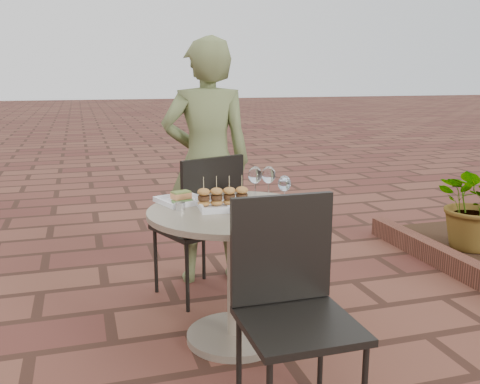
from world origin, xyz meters
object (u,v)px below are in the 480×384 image
object	(u,v)px
plate_sliders	(223,200)
plate_salmon	(181,199)
chair_far	(204,216)
cafe_table	(235,255)
plate_tuna	(260,213)
chair_near	(291,292)
diner	(207,163)

from	to	relation	value
plate_sliders	plate_salmon	bearing A→B (deg)	137.69
chair_far	plate_sliders	size ratio (longest dim) A/B	3.36
cafe_table	plate_salmon	world-z (taller)	plate_salmon
plate_tuna	chair_near	bearing A→B (deg)	-94.76
plate_sliders	chair_far	bearing A→B (deg)	88.69
plate_sliders	plate_tuna	world-z (taller)	plate_sliders
plate_sliders	plate_tuna	bearing A→B (deg)	-60.28
chair_far	chair_near	xyz separation A→B (m)	(0.07, -1.26, 0.00)
chair_far	plate_tuna	bearing A→B (deg)	77.20
diner	plate_sliders	size ratio (longest dim) A/B	5.97
chair_far	diner	size ratio (longest dim) A/B	0.56
chair_far	plate_tuna	xyz separation A→B (m)	(0.11, -0.74, 0.20)
diner	plate_salmon	xyz separation A→B (m)	(-0.31, -0.68, -0.08)
diner	plate_salmon	world-z (taller)	diner
cafe_table	diner	bearing A→B (deg)	85.46
plate_salmon	chair_far	bearing A→B (deg)	60.00
plate_sliders	chair_near	bearing A→B (deg)	-83.64
cafe_table	chair_far	xyz separation A→B (m)	(-0.03, 0.58, 0.07)
chair_near	diner	bearing A→B (deg)	88.79
chair_near	plate_salmon	xyz separation A→B (m)	(-0.27, 0.92, 0.20)
chair_near	plate_tuna	world-z (taller)	chair_near
chair_near	plate_sliders	xyz separation A→B (m)	(-0.08, 0.74, 0.22)
chair_far	plate_salmon	size ratio (longest dim) A/B	3.23
chair_far	plate_sliders	distance (m)	0.56
chair_near	plate_salmon	distance (m)	0.98
cafe_table	chair_far	world-z (taller)	chair_far
diner	plate_sliders	xyz separation A→B (m)	(-0.12, -0.85, -0.06)
cafe_table	plate_tuna	size ratio (longest dim) A/B	3.25
chair_far	chair_near	distance (m)	1.27
cafe_table	plate_tuna	xyz separation A→B (m)	(0.08, -0.17, 0.26)
chair_near	plate_salmon	size ratio (longest dim) A/B	3.23
cafe_table	plate_salmon	distance (m)	0.42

